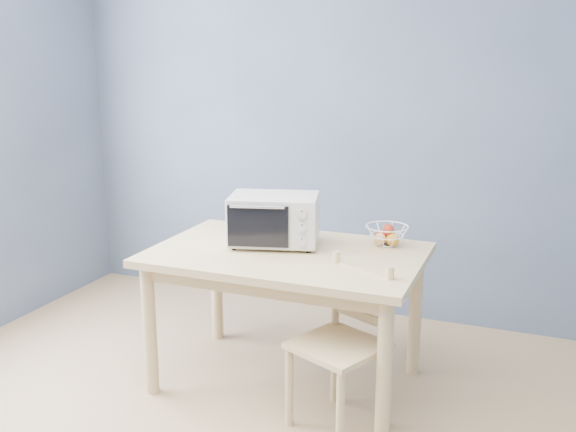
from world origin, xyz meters
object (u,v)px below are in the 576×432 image
at_px(dining_table, 287,269).
at_px(dining_chair, 343,347).
at_px(fruit_basket, 387,235).
at_px(toaster_oven, 271,219).

relative_size(dining_table, dining_chair, 1.73).
xyz_separation_m(dining_table, dining_chair, (0.40, -0.28, -0.25)).
bearing_deg(fruit_basket, dining_table, -146.97).
bearing_deg(fruit_basket, toaster_oven, -159.14).
distance_m(toaster_oven, dining_chair, 0.80).
relative_size(toaster_oven, fruit_basket, 2.19).
xyz_separation_m(toaster_oven, fruit_basket, (0.58, 0.22, -0.09)).
height_order(dining_table, fruit_basket, fruit_basket).
distance_m(toaster_oven, fruit_basket, 0.63).
bearing_deg(toaster_oven, dining_chair, -49.35).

